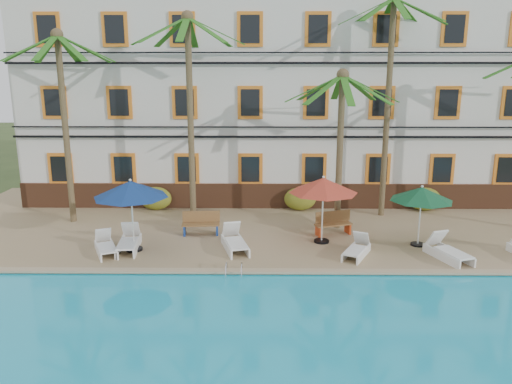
{
  "coord_description": "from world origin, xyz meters",
  "views": [
    {
      "loc": [
        -0.97,
        -16.14,
        6.65
      ],
      "look_at": [
        -1.19,
        3.0,
        2.0
      ],
      "focal_mm": 35.0,
      "sensor_mm": 36.0,
      "label": 1
    }
  ],
  "objects_px": {
    "umbrella_red": "(323,186)",
    "bench_left": "(201,223)",
    "palm_b": "(190,92)",
    "lounger_b": "(129,242)",
    "lounger_c": "(235,241)",
    "palm_a": "(63,101)",
    "lounger_d": "(357,249)",
    "umbrella_blue": "(131,189)",
    "palm_c": "(341,125)",
    "lounger_e": "(448,251)",
    "umbrella_green": "(422,194)",
    "lounger_a": "(106,246)",
    "bench_right": "(333,223)",
    "palm_d": "(389,79)",
    "pool_ladder": "(234,273)"
  },
  "relations": [
    {
      "from": "lounger_c",
      "to": "palm_a",
      "type": "bearing_deg",
      "value": 154.4
    },
    {
      "from": "lounger_d",
      "to": "pool_ladder",
      "type": "xyz_separation_m",
      "value": [
        -4.27,
        -1.6,
        -0.26
      ]
    },
    {
      "from": "umbrella_red",
      "to": "bench_left",
      "type": "distance_m",
      "value": 5.15
    },
    {
      "from": "lounger_a",
      "to": "bench_left",
      "type": "relative_size",
      "value": 1.19
    },
    {
      "from": "palm_b",
      "to": "umbrella_green",
      "type": "xyz_separation_m",
      "value": [
        8.85,
        -2.78,
        -3.59
      ]
    },
    {
      "from": "palm_a",
      "to": "palm_c",
      "type": "xyz_separation_m",
      "value": [
        11.42,
        -0.73,
        -0.92
      ]
    },
    {
      "from": "lounger_e",
      "to": "lounger_d",
      "type": "bearing_deg",
      "value": 175.55
    },
    {
      "from": "umbrella_red",
      "to": "lounger_a",
      "type": "xyz_separation_m",
      "value": [
        -7.93,
        -1.28,
        -1.96
      ]
    },
    {
      "from": "palm_a",
      "to": "palm_b",
      "type": "distance_m",
      "value": 5.31
    },
    {
      "from": "umbrella_green",
      "to": "bench_left",
      "type": "distance_m",
      "value": 8.57
    },
    {
      "from": "palm_b",
      "to": "umbrella_blue",
      "type": "bearing_deg",
      "value": -116.61
    },
    {
      "from": "palm_b",
      "to": "palm_c",
      "type": "relative_size",
      "value": 1.34
    },
    {
      "from": "lounger_d",
      "to": "bench_left",
      "type": "height_order",
      "value": "bench_left"
    },
    {
      "from": "palm_d",
      "to": "palm_a",
      "type": "bearing_deg",
      "value": -175.31
    },
    {
      "from": "lounger_e",
      "to": "lounger_b",
      "type": "bearing_deg",
      "value": 175.89
    },
    {
      "from": "umbrella_green",
      "to": "lounger_d",
      "type": "distance_m",
      "value": 3.26
    },
    {
      "from": "umbrella_blue",
      "to": "umbrella_green",
      "type": "bearing_deg",
      "value": 3.55
    },
    {
      "from": "pool_ladder",
      "to": "lounger_a",
      "type": "bearing_deg",
      "value": 159.35
    },
    {
      "from": "palm_c",
      "to": "bench_left",
      "type": "bearing_deg",
      "value": -170.06
    },
    {
      "from": "palm_c",
      "to": "lounger_d",
      "type": "relative_size",
      "value": 3.69
    },
    {
      "from": "lounger_a",
      "to": "lounger_d",
      "type": "bearing_deg",
      "value": -1.15
    },
    {
      "from": "umbrella_red",
      "to": "lounger_a",
      "type": "height_order",
      "value": "umbrella_red"
    },
    {
      "from": "lounger_d",
      "to": "bench_right",
      "type": "relative_size",
      "value": 1.12
    },
    {
      "from": "umbrella_blue",
      "to": "umbrella_green",
      "type": "xyz_separation_m",
      "value": [
        10.57,
        0.65,
        -0.31
      ]
    },
    {
      "from": "lounger_d",
      "to": "umbrella_blue",
      "type": "bearing_deg",
      "value": 176.5
    },
    {
      "from": "palm_c",
      "to": "palm_d",
      "type": "height_order",
      "value": "palm_d"
    },
    {
      "from": "palm_b",
      "to": "umbrella_green",
      "type": "bearing_deg",
      "value": -17.47
    },
    {
      "from": "palm_a",
      "to": "lounger_c",
      "type": "relative_size",
      "value": 3.86
    },
    {
      "from": "lounger_c",
      "to": "lounger_e",
      "type": "xyz_separation_m",
      "value": [
        7.49,
        -0.87,
        -0.01
      ]
    },
    {
      "from": "palm_a",
      "to": "umbrella_blue",
      "type": "relative_size",
      "value": 3.0
    },
    {
      "from": "lounger_c",
      "to": "bench_left",
      "type": "bearing_deg",
      "value": 129.54
    },
    {
      "from": "palm_a",
      "to": "lounger_d",
      "type": "height_order",
      "value": "palm_a"
    },
    {
      "from": "palm_d",
      "to": "umbrella_blue",
      "type": "height_order",
      "value": "palm_d"
    },
    {
      "from": "umbrella_blue",
      "to": "bench_right",
      "type": "relative_size",
      "value": 1.71
    },
    {
      "from": "umbrella_red",
      "to": "lounger_d",
      "type": "xyz_separation_m",
      "value": [
        1.07,
        -1.46,
        -1.97
      ]
    },
    {
      "from": "palm_a",
      "to": "umbrella_blue",
      "type": "bearing_deg",
      "value": -45.31
    },
    {
      "from": "umbrella_blue",
      "to": "umbrella_red",
      "type": "relative_size",
      "value": 1.03
    },
    {
      "from": "umbrella_blue",
      "to": "lounger_d",
      "type": "relative_size",
      "value": 1.53
    },
    {
      "from": "palm_c",
      "to": "lounger_e",
      "type": "bearing_deg",
      "value": -47.36
    },
    {
      "from": "palm_a",
      "to": "umbrella_red",
      "type": "xyz_separation_m",
      "value": [
        10.55,
        -2.64,
        -2.97
      ]
    },
    {
      "from": "umbrella_red",
      "to": "bench_left",
      "type": "relative_size",
      "value": 1.7
    },
    {
      "from": "palm_b",
      "to": "lounger_b",
      "type": "xyz_separation_m",
      "value": [
        -1.94,
        -3.36,
        -5.27
      ]
    },
    {
      "from": "palm_b",
      "to": "lounger_b",
      "type": "height_order",
      "value": "palm_b"
    },
    {
      "from": "lounger_e",
      "to": "palm_b",
      "type": "bearing_deg",
      "value": 156.17
    },
    {
      "from": "palm_b",
      "to": "umbrella_green",
      "type": "height_order",
      "value": "palm_b"
    },
    {
      "from": "umbrella_red",
      "to": "pool_ladder",
      "type": "bearing_deg",
      "value": -136.25
    },
    {
      "from": "lounger_c",
      "to": "bench_left",
      "type": "distance_m",
      "value": 2.29
    },
    {
      "from": "lounger_b",
      "to": "bench_left",
      "type": "xyz_separation_m",
      "value": [
        2.44,
        1.81,
        0.17
      ]
    },
    {
      "from": "palm_c",
      "to": "lounger_c",
      "type": "xyz_separation_m",
      "value": [
        -4.16,
        -2.75,
        -3.98
      ]
    },
    {
      "from": "palm_b",
      "to": "lounger_e",
      "type": "height_order",
      "value": "palm_b"
    }
  ]
}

